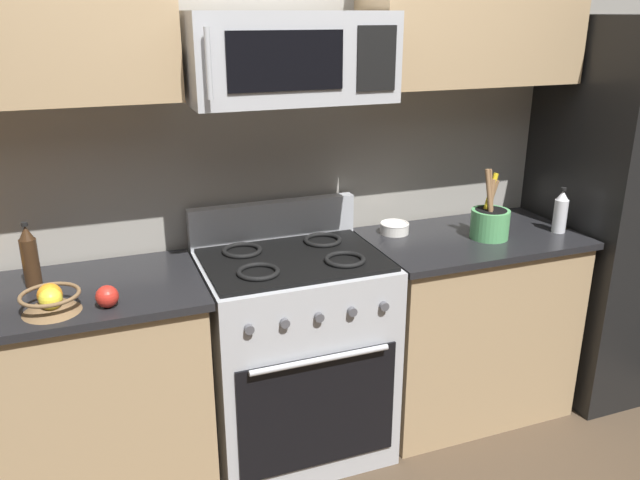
% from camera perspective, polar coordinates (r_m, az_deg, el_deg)
% --- Properties ---
extents(wall_back, '(8.00, 0.10, 2.60)m').
position_cam_1_polar(wall_back, '(2.89, -4.93, 7.94)').
color(wall_back, '#9E998E').
rests_on(wall_back, ground).
extents(counter_left, '(1.13, 0.60, 0.91)m').
position_cam_1_polar(counter_left, '(2.76, -22.03, -13.13)').
color(counter_left, tan).
rests_on(counter_left, ground).
extents(range_oven, '(0.76, 0.64, 1.09)m').
position_cam_1_polar(range_oven, '(2.85, -2.34, -9.99)').
color(range_oven, '#B2B5BA').
rests_on(range_oven, ground).
extents(counter_right, '(0.98, 0.60, 0.91)m').
position_cam_1_polar(counter_right, '(3.21, 12.83, -7.26)').
color(counter_right, tan).
rests_on(counter_right, ground).
extents(refrigerator, '(0.86, 0.71, 1.87)m').
position_cam_1_polar(refrigerator, '(3.62, 26.11, 2.44)').
color(refrigerator, black).
rests_on(refrigerator, ground).
extents(microwave, '(0.77, 0.44, 0.33)m').
position_cam_1_polar(microwave, '(2.51, -2.95, 15.98)').
color(microwave, '#B2B5BA').
extents(utensil_crock, '(0.17, 0.17, 0.32)m').
position_cam_1_polar(utensil_crock, '(3.00, 14.90, 1.59)').
color(utensil_crock, '#59AD66').
rests_on(utensil_crock, counter_right).
extents(fruit_basket, '(0.20, 0.20, 0.10)m').
position_cam_1_polar(fruit_basket, '(2.38, -22.89, -4.96)').
color(fruit_basket, brown).
rests_on(fruit_basket, counter_left).
extents(apple_loose, '(0.08, 0.08, 0.08)m').
position_cam_1_polar(apple_loose, '(2.35, -18.44, -4.80)').
color(apple_loose, red).
rests_on(apple_loose, counter_left).
extents(bottle_vinegar, '(0.06, 0.06, 0.21)m').
position_cam_1_polar(bottle_vinegar, '(3.17, 20.65, 2.36)').
color(bottle_vinegar, silver).
rests_on(bottle_vinegar, counter_right).
extents(bottle_soy, '(0.06, 0.06, 0.25)m').
position_cam_1_polar(bottle_soy, '(2.61, -24.45, -1.39)').
color(bottle_soy, '#382314').
rests_on(bottle_soy, counter_left).
extents(prep_bowl, '(0.14, 0.14, 0.05)m').
position_cam_1_polar(prep_bowl, '(2.99, 6.65, 1.11)').
color(prep_bowl, white).
rests_on(prep_bowl, counter_right).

